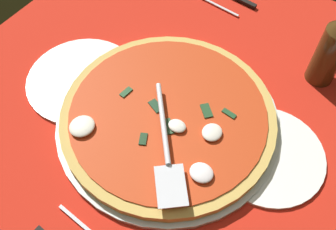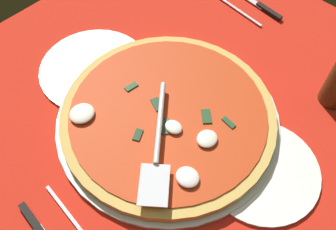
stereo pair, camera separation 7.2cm
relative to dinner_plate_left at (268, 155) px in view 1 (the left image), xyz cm
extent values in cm
cube|color=red|center=(18.21, 0.88, -1.00)|extent=(103.53, 103.53, 0.80)
cube|color=silver|center=(-9.40, -6.02, -0.55)|extent=(6.90, 6.90, 0.10)
cube|color=silver|center=(-9.40, 7.78, -0.55)|extent=(6.90, 6.90, 0.10)
cube|color=silver|center=(-2.49, -26.73, -0.55)|extent=(6.90, 6.90, 0.10)
cube|color=silver|center=(-2.49, -12.92, -0.55)|extent=(6.90, 6.90, 0.10)
cube|color=silver|center=(-2.49, 0.88, -0.55)|extent=(6.90, 6.90, 0.10)
cube|color=silver|center=(-2.49, 14.68, -0.55)|extent=(6.90, 6.90, 0.10)
cube|color=silver|center=(4.41, -47.43, -0.55)|extent=(6.90, 6.90, 0.10)
cube|color=silver|center=(4.41, -33.63, -0.55)|extent=(6.90, 6.90, 0.10)
cube|color=silver|center=(4.41, -19.83, -0.55)|extent=(6.90, 6.90, 0.10)
cube|color=silver|center=(4.41, -6.02, -0.55)|extent=(6.90, 6.90, 0.10)
cube|color=silver|center=(4.41, 7.78, -0.55)|extent=(6.90, 6.90, 0.10)
cube|color=silver|center=(11.31, -40.53, -0.55)|extent=(6.90, 6.90, 0.10)
cube|color=silver|center=(11.31, -26.73, -0.55)|extent=(6.90, 6.90, 0.10)
cube|color=silver|center=(11.31, -12.92, -0.55)|extent=(6.90, 6.90, 0.10)
cube|color=silver|center=(11.31, 0.88, -0.55)|extent=(6.90, 6.90, 0.10)
cube|color=silver|center=(11.31, 14.68, -0.55)|extent=(6.90, 6.90, 0.10)
cube|color=silver|center=(18.21, -33.63, -0.55)|extent=(6.90, 6.90, 0.10)
cube|color=silver|center=(18.21, -19.83, -0.55)|extent=(6.90, 6.90, 0.10)
cube|color=silver|center=(18.21, -6.02, -0.55)|extent=(6.90, 6.90, 0.10)
cube|color=silver|center=(18.21, 7.78, -0.55)|extent=(6.90, 6.90, 0.10)
cube|color=silver|center=(18.21, 21.59, -0.55)|extent=(6.90, 6.90, 0.10)
cube|color=silver|center=(25.11, -26.73, -0.55)|extent=(6.90, 6.90, 0.10)
cube|color=silver|center=(25.11, -12.92, -0.55)|extent=(6.90, 6.90, 0.10)
cube|color=silver|center=(25.11, 0.88, -0.55)|extent=(6.90, 6.90, 0.10)
cube|color=silver|center=(25.11, 14.68, -0.55)|extent=(6.90, 6.90, 0.10)
cube|color=silver|center=(25.11, 28.49, -0.55)|extent=(6.90, 6.90, 0.10)
cube|color=silver|center=(32.02, -33.63, -0.55)|extent=(6.90, 6.90, 0.10)
cube|color=silver|center=(32.02, -19.83, -0.55)|extent=(6.90, 6.90, 0.10)
cube|color=silver|center=(32.02, -6.02, -0.55)|extent=(6.90, 6.90, 0.10)
cube|color=silver|center=(32.02, 7.78, -0.55)|extent=(6.90, 6.90, 0.10)
cube|color=silver|center=(32.02, 21.59, -0.55)|extent=(6.90, 6.90, 0.10)
cube|color=silver|center=(32.02, 35.39, -0.55)|extent=(6.90, 6.90, 0.10)
cube|color=silver|center=(38.92, -26.73, -0.55)|extent=(6.90, 6.90, 0.10)
cube|color=silver|center=(38.92, -12.92, -0.55)|extent=(6.90, 6.90, 0.10)
cube|color=silver|center=(38.92, 0.88, -0.55)|extent=(6.90, 6.90, 0.10)
cube|color=silver|center=(38.92, 14.68, -0.55)|extent=(6.90, 6.90, 0.10)
cube|color=silver|center=(38.92, 28.49, -0.55)|extent=(6.90, 6.90, 0.10)
cube|color=silver|center=(45.82, -19.83, -0.55)|extent=(6.90, 6.90, 0.10)
cube|color=silver|center=(45.82, -6.02, -0.55)|extent=(6.90, 6.90, 0.10)
cube|color=silver|center=(45.82, 7.78, -0.55)|extent=(6.90, 6.90, 0.10)
cube|color=silver|center=(45.82, 21.59, -0.55)|extent=(6.90, 6.90, 0.10)
cube|color=silver|center=(52.72, -12.92, -0.55)|extent=(6.90, 6.90, 0.10)
cube|color=silver|center=(52.72, 0.88, -0.55)|extent=(6.90, 6.90, 0.10)
cube|color=silver|center=(52.72, 14.68, -0.55)|extent=(6.90, 6.90, 0.10)
cube|color=silver|center=(59.63, -6.02, -0.55)|extent=(6.90, 6.90, 0.10)
cube|color=silver|center=(59.63, 7.78, -0.55)|extent=(6.90, 6.90, 0.10)
cube|color=silver|center=(66.53, 0.88, -0.55)|extent=(6.90, 6.90, 0.10)
cylinder|color=silver|center=(20.14, 3.82, 0.17)|extent=(44.49, 44.49, 1.33)
cylinder|color=white|center=(0.00, 0.00, 0.00)|extent=(21.43, 21.43, 1.00)
cylinder|color=white|center=(41.48, 5.17, 0.00)|extent=(24.10, 24.10, 1.00)
cylinder|color=tan|center=(20.14, 3.82, 1.72)|extent=(42.42, 42.42, 1.78)
cylinder|color=#C23A16|center=(20.14, 3.82, 2.77)|extent=(38.77, 38.77, 0.30)
ellipsoid|color=white|center=(31.61, 15.82, 3.54)|extent=(4.71, 4.95, 1.25)
ellipsoid|color=white|center=(16.72, 5.89, 3.46)|extent=(3.52, 2.85, 1.08)
ellipsoid|color=white|center=(10.52, 3.48, 3.45)|extent=(3.73, 4.06, 1.06)
ellipsoid|color=white|center=(7.99, 11.70, 3.50)|extent=(4.30, 3.86, 1.16)
cube|color=#193B22|center=(22.89, 4.04, 3.07)|extent=(3.53, 2.73, 0.30)
cube|color=#204322|center=(13.97, -0.47, 3.07)|extent=(3.58, 3.50, 0.30)
cube|color=#204925|center=(29.83, 4.51, 3.07)|extent=(1.57, 2.88, 0.30)
cube|color=#28482A|center=(18.59, 6.75, 3.07)|extent=(3.90, 3.67, 0.30)
cube|color=#18361A|center=(20.57, 11.54, 3.07)|extent=(2.34, 2.86, 0.30)
cube|color=#1F4826|center=(9.97, -2.30, 3.07)|extent=(2.98, 1.38, 0.30)
cube|color=silver|center=(10.92, 16.93, 4.32)|extent=(8.78, 9.11, 0.30)
cylinder|color=silver|center=(19.04, 7.18, 4.67)|extent=(12.14, 14.29, 1.00)
cube|color=silver|center=(30.37, -32.39, 0.23)|extent=(15.73, 2.12, 0.25)
cube|color=black|center=(24.13, -37.12, 0.50)|extent=(7.74, 1.94, 0.80)
cylinder|color=#422D13|center=(-1.08, -23.87, 6.43)|extent=(5.91, 5.91, 13.85)
camera|label=1|loc=(-2.34, 37.95, 61.78)|focal=39.33mm
camera|label=2|loc=(-8.01, 33.44, 61.78)|focal=39.33mm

